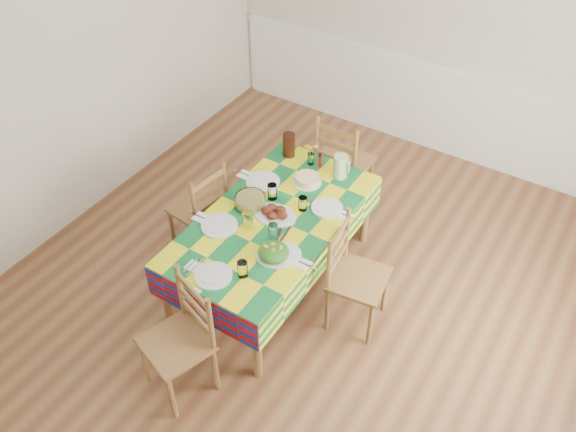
{
  "coord_description": "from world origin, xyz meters",
  "views": [
    {
      "loc": [
        1.59,
        -2.72,
        3.73
      ],
      "look_at": [
        -0.16,
        0.03,
        0.8
      ],
      "focal_mm": 38.0,
      "sensor_mm": 36.0,
      "label": 1
    }
  ],
  "objects_px": {
    "tea_pitcher": "(289,145)",
    "chair_far": "(342,164)",
    "chair_left": "(201,210)",
    "dining_table": "(273,225)",
    "chair_near": "(181,340)",
    "chair_right": "(354,277)",
    "meat_platter": "(275,213)",
    "green_pitcher": "(340,166)"
  },
  "relations": [
    {
      "from": "chair_far",
      "to": "chair_left",
      "type": "height_order",
      "value": "chair_far"
    },
    {
      "from": "green_pitcher",
      "to": "chair_right",
      "type": "xyz_separation_m",
      "value": [
        0.52,
        -0.72,
        -0.33
      ]
    },
    {
      "from": "chair_right",
      "to": "dining_table",
      "type": "bearing_deg",
      "value": 81.79
    },
    {
      "from": "meat_platter",
      "to": "chair_right",
      "type": "bearing_deg",
      "value": -2.71
    },
    {
      "from": "green_pitcher",
      "to": "chair_near",
      "type": "distance_m",
      "value": 1.86
    },
    {
      "from": "dining_table",
      "to": "tea_pitcher",
      "type": "height_order",
      "value": "tea_pitcher"
    },
    {
      "from": "dining_table",
      "to": "chair_near",
      "type": "height_order",
      "value": "chair_near"
    },
    {
      "from": "chair_left",
      "to": "tea_pitcher",
      "type": "bearing_deg",
      "value": 160.28
    },
    {
      "from": "meat_platter",
      "to": "green_pitcher",
      "type": "relative_size",
      "value": 1.73
    },
    {
      "from": "dining_table",
      "to": "green_pitcher",
      "type": "distance_m",
      "value": 0.75
    },
    {
      "from": "dining_table",
      "to": "chair_right",
      "type": "distance_m",
      "value": 0.72
    },
    {
      "from": "dining_table",
      "to": "chair_right",
      "type": "height_order",
      "value": "chair_right"
    },
    {
      "from": "tea_pitcher",
      "to": "chair_right",
      "type": "height_order",
      "value": "chair_right"
    },
    {
      "from": "green_pitcher",
      "to": "chair_far",
      "type": "bearing_deg",
      "value": 114.56
    },
    {
      "from": "tea_pitcher",
      "to": "chair_left",
      "type": "xyz_separation_m",
      "value": [
        -0.38,
        -0.74,
        -0.35
      ]
    },
    {
      "from": "dining_table",
      "to": "chair_near",
      "type": "xyz_separation_m",
      "value": [
        0.01,
        -1.11,
        -0.15
      ]
    },
    {
      "from": "dining_table",
      "to": "tea_pitcher",
      "type": "bearing_deg",
      "value": 113.56
    },
    {
      "from": "green_pitcher",
      "to": "chair_left",
      "type": "height_order",
      "value": "chair_left"
    },
    {
      "from": "chair_far",
      "to": "chair_near",
      "type": "bearing_deg",
      "value": 91.83
    },
    {
      "from": "green_pitcher",
      "to": "tea_pitcher",
      "type": "height_order",
      "value": "tea_pitcher"
    },
    {
      "from": "meat_platter",
      "to": "chair_right",
      "type": "height_order",
      "value": "chair_right"
    },
    {
      "from": "tea_pitcher",
      "to": "chair_left",
      "type": "distance_m",
      "value": 0.9
    },
    {
      "from": "green_pitcher",
      "to": "chair_left",
      "type": "relative_size",
      "value": 0.22
    },
    {
      "from": "tea_pitcher",
      "to": "chair_far",
      "type": "height_order",
      "value": "chair_far"
    },
    {
      "from": "chair_near",
      "to": "chair_far",
      "type": "relative_size",
      "value": 0.95
    },
    {
      "from": "dining_table",
      "to": "meat_platter",
      "type": "xyz_separation_m",
      "value": [
        0.0,
        0.03,
        0.1
      ]
    },
    {
      "from": "dining_table",
      "to": "chair_right",
      "type": "xyz_separation_m",
      "value": [
        0.7,
        -0.01,
        -0.16
      ]
    },
    {
      "from": "meat_platter",
      "to": "chair_far",
      "type": "relative_size",
      "value": 0.35
    },
    {
      "from": "chair_near",
      "to": "tea_pitcher",
      "type": "bearing_deg",
      "value": 118.99
    },
    {
      "from": "dining_table",
      "to": "green_pitcher",
      "type": "xyz_separation_m",
      "value": [
        0.18,
        0.71,
        0.17
      ]
    },
    {
      "from": "dining_table",
      "to": "chair_far",
      "type": "distance_m",
      "value": 1.11
    },
    {
      "from": "tea_pitcher",
      "to": "chair_left",
      "type": "relative_size",
      "value": 0.23
    },
    {
      "from": "tea_pitcher",
      "to": "chair_right",
      "type": "bearing_deg",
      "value": -35.82
    },
    {
      "from": "tea_pitcher",
      "to": "chair_near",
      "type": "bearing_deg",
      "value": -79.76
    },
    {
      "from": "tea_pitcher",
      "to": "chair_far",
      "type": "distance_m",
      "value": 0.58
    },
    {
      "from": "meat_platter",
      "to": "chair_near",
      "type": "distance_m",
      "value": 1.17
    },
    {
      "from": "green_pitcher",
      "to": "tea_pitcher",
      "type": "bearing_deg",
      "value": 177.54
    },
    {
      "from": "dining_table",
      "to": "chair_far",
      "type": "relative_size",
      "value": 1.79
    },
    {
      "from": "green_pitcher",
      "to": "chair_left",
      "type": "xyz_separation_m",
      "value": [
        -0.88,
        -0.71,
        -0.34
      ]
    },
    {
      "from": "green_pitcher",
      "to": "chair_right",
      "type": "distance_m",
      "value": 0.94
    },
    {
      "from": "chair_near",
      "to": "chair_right",
      "type": "xyz_separation_m",
      "value": [
        0.69,
        1.11,
        -0.01
      ]
    },
    {
      "from": "dining_table",
      "to": "meat_platter",
      "type": "height_order",
      "value": "meat_platter"
    }
  ]
}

